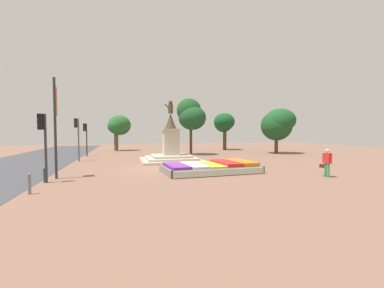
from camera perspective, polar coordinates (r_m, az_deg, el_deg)
name	(u,v)px	position (r m, az deg, el deg)	size (l,w,h in m)	color
ground_plane	(163,169)	(18.18, -6.49, -5.47)	(76.57, 76.57, 0.00)	brown
flower_planter	(212,168)	(16.55, 4.36, -5.27)	(6.19, 3.72, 0.66)	#38281C
statue_monument	(171,151)	(22.64, -4.74, -1.46)	(5.15, 5.15, 5.32)	#B1A793
traffic_light_near_crossing	(43,135)	(14.87, -30.22, 1.83)	(0.42, 0.31, 3.49)	#2D2D33
traffic_light_mid_block	(77,131)	(24.40, -24.17, 2.57)	(0.42, 0.30, 3.75)	#4C5156
traffic_light_far_corner	(86,134)	(29.25, -22.59, 2.13)	(0.42, 0.31, 3.47)	#2D2D33
banner_pole	(55,125)	(15.94, -28.10, 3.81)	(0.14, 0.72, 5.54)	#2D2D33
pedestrian_with_handbag	(327,161)	(16.56, 27.77, -3.41)	(0.32, 0.72, 1.62)	#338C4C
kerb_bollard_south	(29,183)	(12.63, -32.43, -7.38)	(0.14, 0.14, 0.87)	slate
kerb_bollard_mid_a	(44,175)	(15.09, -29.99, -5.95)	(0.13, 0.13, 0.77)	#4C5156
park_tree_far_left	(279,123)	(32.42, 18.70, 4.40)	(4.15, 3.92, 5.39)	#4C3823
park_tree_behind_statue	(119,126)	(36.70, -15.95, 3.90)	(3.11, 2.89, 4.89)	brown
park_tree_far_right	(224,123)	(37.29, 7.10, 4.76)	(3.09, 3.33, 5.31)	#4C3823
park_tree_street_side	(191,115)	(29.14, -0.25, 6.46)	(3.24, 3.38, 6.38)	#4C3823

